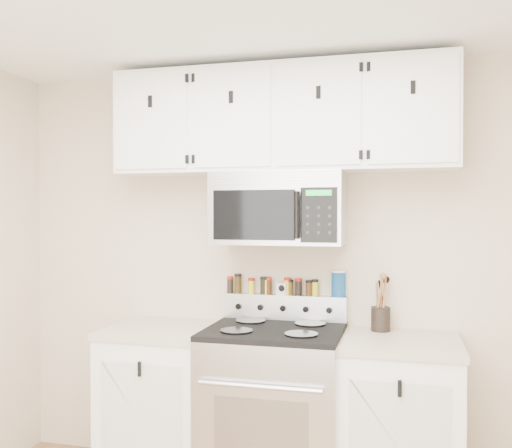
{
  "coord_description": "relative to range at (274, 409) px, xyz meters",
  "views": [
    {
      "loc": [
        0.71,
        -1.71,
        1.6
      ],
      "look_at": [
        -0.11,
        1.45,
        1.54
      ],
      "focal_mm": 40.0,
      "sensor_mm": 36.0,
      "label": 1
    }
  ],
  "objects": [
    {
      "name": "spice_jar_5",
      "position": [
        -0.1,
        0.28,
        0.67
      ],
      "size": [
        0.04,
        0.04,
        0.1
      ],
      "color": "#3D200E",
      "rests_on": "range"
    },
    {
      "name": "spice_jar_8",
      "position": [
        0.09,
        0.28,
        0.67
      ],
      "size": [
        0.04,
        0.04,
        0.1
      ],
      "color": "black",
      "rests_on": "range"
    },
    {
      "name": "spice_jar_3",
      "position": [
        -0.13,
        0.28,
        0.67
      ],
      "size": [
        0.04,
        0.04,
        0.11
      ],
      "color": "black",
      "rests_on": "range"
    },
    {
      "name": "spice_jar_7",
      "position": [
        0.03,
        0.28,
        0.66
      ],
      "size": [
        0.04,
        0.04,
        0.1
      ],
      "color": "#422F10",
      "rests_on": "range"
    },
    {
      "name": "salt_canister",
      "position": [
        0.33,
        0.28,
        0.69
      ],
      "size": [
        0.09,
        0.09,
        0.16
      ],
      "color": "navy",
      "rests_on": "range"
    },
    {
      "name": "spice_jar_2",
      "position": [
        -0.21,
        0.28,
        0.66
      ],
      "size": [
        0.04,
        0.04,
        0.1
      ],
      "color": "yellow",
      "rests_on": "range"
    },
    {
      "name": "range",
      "position": [
        0.0,
        0.0,
        0.0
      ],
      "size": [
        0.76,
        0.65,
        1.1
      ],
      "color": "#B7B7BA",
      "rests_on": "floor"
    },
    {
      "name": "spice_jar_6",
      "position": [
        0.02,
        0.28,
        0.67
      ],
      "size": [
        0.04,
        0.04,
        0.11
      ],
      "color": "gold",
      "rests_on": "range"
    },
    {
      "name": "base_cabinet_right",
      "position": [
        0.69,
        0.02,
        -0.03
      ],
      "size": [
        0.64,
        0.62,
        0.92
      ],
      "color": "white",
      "rests_on": "floor"
    },
    {
      "name": "kitchen_timer",
      "position": [
        -0.01,
        0.28,
        0.65
      ],
      "size": [
        0.08,
        0.07,
        0.08
      ],
      "primitive_type": "cube",
      "rotation": [
        0.0,
        0.0,
        -0.23
      ],
      "color": "silver",
      "rests_on": "range"
    },
    {
      "name": "spice_jar_10",
      "position": [
        0.19,
        0.28,
        0.66
      ],
      "size": [
        0.04,
        0.04,
        0.1
      ],
      "color": "gold",
      "rests_on": "range"
    },
    {
      "name": "upper_cabinets",
      "position": [
        -0.0,
        0.15,
        1.66
      ],
      "size": [
        2.0,
        0.35,
        0.62
      ],
      "color": "white",
      "rests_on": "back_wall"
    },
    {
      "name": "spice_jar_0",
      "position": [
        -0.35,
        0.28,
        0.67
      ],
      "size": [
        0.04,
        0.04,
        0.1
      ],
      "color": "black",
      "rests_on": "range"
    },
    {
      "name": "spice_jar_1",
      "position": [
        -0.3,
        0.28,
        0.67
      ],
      "size": [
        0.04,
        0.04,
        0.12
      ],
      "color": "#39280D",
      "rests_on": "range"
    },
    {
      "name": "microwave",
      "position": [
        0.0,
        0.13,
        1.14
      ],
      "size": [
        0.76,
        0.44,
        0.42
      ],
      "color": "#9E9EA3",
      "rests_on": "back_wall"
    },
    {
      "name": "spice_jar_9",
      "position": [
        0.15,
        0.28,
        0.66
      ],
      "size": [
        0.05,
        0.05,
        0.09
      ],
      "color": "#41240F",
      "rests_on": "range"
    },
    {
      "name": "spice_jar_4",
      "position": [
        -0.11,
        0.28,
        0.67
      ],
      "size": [
        0.04,
        0.04,
        0.11
      ],
      "color": "yellow",
      "rests_on": "range"
    },
    {
      "name": "back_wall",
      "position": [
        0.0,
        0.32,
        0.76
      ],
      "size": [
        3.5,
        0.01,
        2.5
      ],
      "primitive_type": "cube",
      "color": "#C2AF92",
      "rests_on": "floor"
    },
    {
      "name": "utensil_crock",
      "position": [
        0.58,
        0.22,
        0.51
      ],
      "size": [
        0.11,
        0.11,
        0.32
      ],
      "color": "black",
      "rests_on": "base_cabinet_right"
    },
    {
      "name": "base_cabinet_left",
      "position": [
        -0.69,
        0.02,
        -0.03
      ],
      "size": [
        0.64,
        0.62,
        0.92
      ],
      "color": "white",
      "rests_on": "floor"
    }
  ]
}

